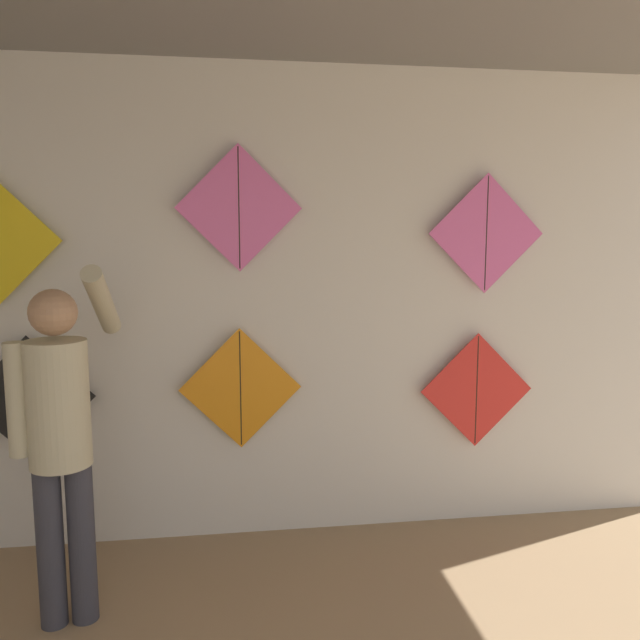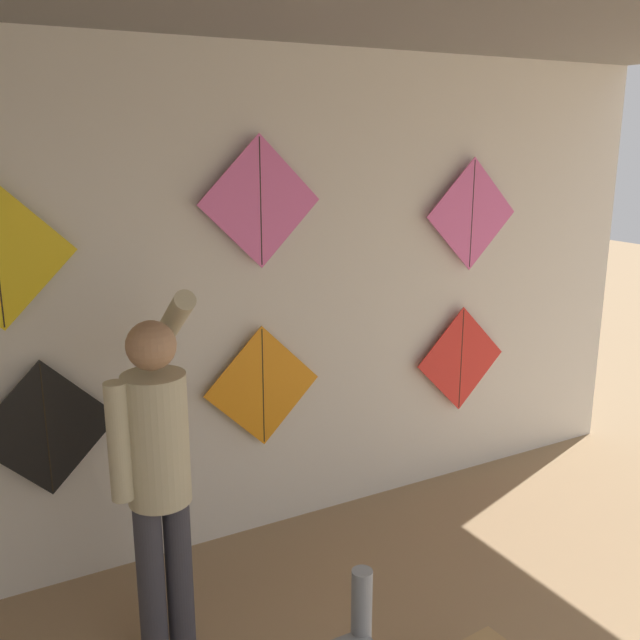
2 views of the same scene
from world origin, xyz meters
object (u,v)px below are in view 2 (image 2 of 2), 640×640
object	(u,v)px
kite_5	(472,214)
kite_1	(263,386)
shopkeeper	(158,462)
kite_4	(260,202)
kite_0	(46,429)
kite_2	(461,359)

from	to	relation	value
kite_5	kite_1	bearing A→B (deg)	180.00
shopkeeper	kite_4	world-z (taller)	kite_4
kite_0	kite_4	size ratio (longest dim) A/B	1.00
kite_0	kite_4	xyz separation A→B (m)	(1.19, 0.00, 1.06)
kite_5	kite_4	bearing A→B (deg)	180.00
kite_0	kite_4	distance (m)	1.60
kite_1	kite_4	world-z (taller)	kite_4
kite_2	kite_0	bearing A→B (deg)	180.00
shopkeeper	kite_2	xyz separation A→B (m)	(2.29, 0.72, -0.09)
kite_1	kite_4	distance (m)	1.05
kite_0	kite_2	size ratio (longest dim) A/B	1.00
kite_1	kite_5	world-z (taller)	kite_5
shopkeeper	kite_1	world-z (taller)	shopkeeper
kite_0	kite_1	distance (m)	1.18
shopkeeper	kite_0	distance (m)	0.80
kite_0	kite_1	xyz separation A→B (m)	(1.18, 0.00, 0.02)
shopkeeper	kite_4	distance (m)	1.50
kite_4	kite_0	bearing A→B (deg)	180.00
kite_2	kite_5	world-z (taller)	kite_5
kite_4	shopkeeper	bearing A→B (deg)	-139.30
kite_4	kite_5	distance (m)	1.48
kite_1	shopkeeper	bearing A→B (deg)	-139.00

